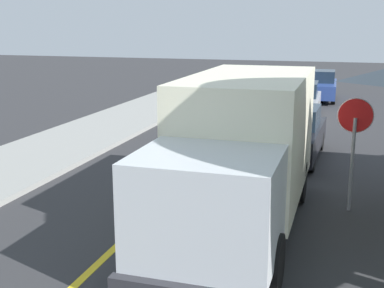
{
  "coord_description": "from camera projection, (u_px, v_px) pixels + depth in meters",
  "views": [
    {
      "loc": [
        4.16,
        -0.28,
        4.28
      ],
      "look_at": [
        0.59,
        11.32,
        1.4
      ],
      "focal_mm": 47.83,
      "sensor_mm": 36.0,
      "label": 1
    }
  ],
  "objects": [
    {
      "name": "parked_car_mid",
      "position": [
        299.0,
        101.0,
        23.31
      ],
      "size": [
        1.89,
        4.43,
        1.67
      ],
      "color": "#B7B7BC",
      "rests_on": "ground"
    },
    {
      "name": "box_truck",
      "position": [
        242.0,
        147.0,
        10.64
      ],
      "size": [
        2.42,
        7.19,
        3.2
      ],
      "color": "#F2EDCC",
      "rests_on": "ground"
    },
    {
      "name": "parked_car_near",
      "position": [
        292.0,
        134.0,
        16.49
      ],
      "size": [
        1.95,
        4.46,
        1.67
      ],
      "color": "black",
      "rests_on": "ground"
    },
    {
      "name": "stop_sign",
      "position": [
        354.0,
        133.0,
        11.59
      ],
      "size": [
        0.8,
        0.1,
        2.65
      ],
      "color": "gray",
      "rests_on": "ground"
    },
    {
      "name": "parked_car_far",
      "position": [
        320.0,
        86.0,
        28.96
      ],
      "size": [
        1.89,
        4.44,
        1.67
      ],
      "color": "#2D4793",
      "rests_on": "ground"
    },
    {
      "name": "centre_line_yellow",
      "position": [
        151.0,
        214.0,
        11.74
      ],
      "size": [
        0.16,
        56.0,
        0.01
      ],
      "primitive_type": "cube",
      "color": "gold",
      "rests_on": "ground"
    }
  ]
}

